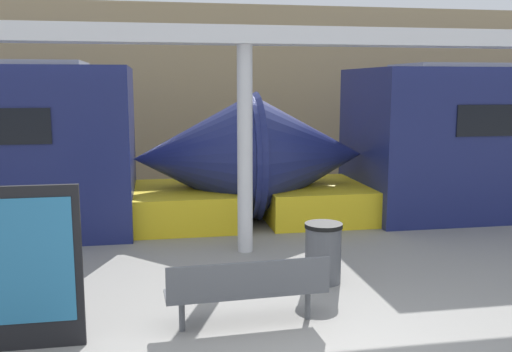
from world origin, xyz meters
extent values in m
cube|color=tan|center=(0.00, 11.68, 2.50)|extent=(56.00, 0.20, 5.00)
cone|color=navy|center=(1.85, 6.60, 1.32)|extent=(2.47, 2.63, 2.63)
cube|color=yellow|center=(2.09, 6.60, 0.35)|extent=(2.22, 2.46, 0.70)
cone|color=navy|center=(-0.40, 6.60, 1.32)|extent=(2.47, 2.63, 2.63)
cube|color=yellow|center=(-0.63, 6.60, 0.35)|extent=(2.22, 2.46, 0.70)
cube|color=#4C4F54|center=(-0.22, 1.45, 0.41)|extent=(1.89, 0.53, 0.04)
cube|color=#4C4F54|center=(-0.21, 1.25, 0.63)|extent=(1.87, 0.13, 0.39)
cylinder|color=#4C4F54|center=(-0.97, 1.41, 0.20)|extent=(0.07, 0.07, 0.39)
cylinder|color=#4C4F54|center=(0.53, 1.49, 0.20)|extent=(0.07, 0.07, 0.39)
cylinder|color=#4C4F54|center=(1.09, 2.70, 0.40)|extent=(0.51, 0.51, 0.79)
cylinder|color=black|center=(1.09, 2.70, 0.82)|extent=(0.53, 0.53, 0.06)
cube|color=black|center=(-2.54, 1.26, 0.88)|extent=(1.06, 0.06, 1.76)
cube|color=teal|center=(-2.54, 1.22, 0.97)|extent=(0.90, 0.01, 1.34)
cylinder|color=silver|center=(0.24, 4.38, 1.70)|extent=(0.25, 0.25, 3.40)
cube|color=silver|center=(0.24, 4.38, 3.54)|extent=(28.00, 0.60, 0.28)
camera|label=1|loc=(-1.23, -4.78, 2.79)|focal=40.00mm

